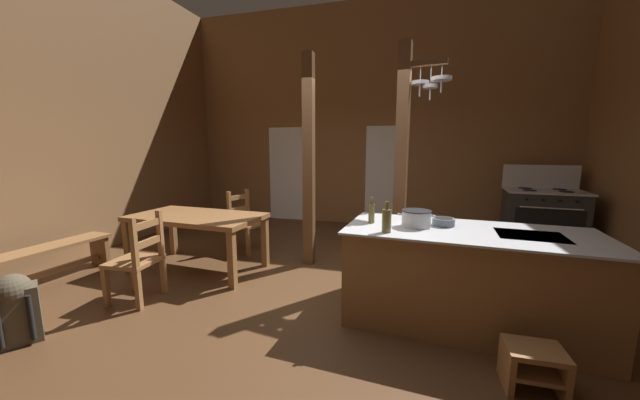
{
  "coord_description": "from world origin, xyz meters",
  "views": [
    {
      "loc": [
        0.88,
        -3.32,
        1.62
      ],
      "look_at": [
        -0.19,
        0.51,
        0.98
      ],
      "focal_mm": 18.32,
      "sensor_mm": 36.0,
      "label": 1
    }
  ],
  "objects_px": {
    "stockpot_on_counter": "(416,218)",
    "bottle_short_on_counter": "(387,220)",
    "dining_table": "(197,221)",
    "bottle_tall_on_counter": "(372,213)",
    "mixing_bowl_on_counter": "(443,222)",
    "stove_range": "(542,217)",
    "bench_along_left_wall": "(42,259)",
    "ladderback_chair_by_post": "(245,222)",
    "backpack": "(14,307)",
    "step_stool": "(533,365)",
    "ladderback_chair_near_window": "(138,260)",
    "kitchen_island": "(466,278)"
  },
  "relations": [
    {
      "from": "step_stool",
      "to": "backpack",
      "type": "relative_size",
      "value": 0.61
    },
    {
      "from": "kitchen_island",
      "to": "backpack",
      "type": "xyz_separation_m",
      "value": [
        -3.63,
        -1.34,
        -0.13
      ]
    },
    {
      "from": "kitchen_island",
      "to": "step_stool",
      "type": "bearing_deg",
      "value": -67.7
    },
    {
      "from": "backpack",
      "to": "bottle_short_on_counter",
      "type": "distance_m",
      "value": 3.19
    },
    {
      "from": "step_stool",
      "to": "ladderback_chair_near_window",
      "type": "bearing_deg",
      "value": 174.45
    },
    {
      "from": "stove_range",
      "to": "ladderback_chair_by_post",
      "type": "xyz_separation_m",
      "value": [
        -4.59,
        -1.56,
        -0.03
      ]
    },
    {
      "from": "dining_table",
      "to": "backpack",
      "type": "xyz_separation_m",
      "value": [
        -0.41,
        -1.87,
        -0.34
      ]
    },
    {
      "from": "step_stool",
      "to": "bench_along_left_wall",
      "type": "distance_m",
      "value": 5.06
    },
    {
      "from": "mixing_bowl_on_counter",
      "to": "bottle_tall_on_counter",
      "type": "bearing_deg",
      "value": -173.95
    },
    {
      "from": "mixing_bowl_on_counter",
      "to": "bottle_short_on_counter",
      "type": "xyz_separation_m",
      "value": [
        -0.5,
        -0.4,
        0.07
      ]
    },
    {
      "from": "dining_table",
      "to": "kitchen_island",
      "type": "bearing_deg",
      "value": -9.33
    },
    {
      "from": "bench_along_left_wall",
      "to": "ladderback_chair_by_post",
      "type": "bearing_deg",
      "value": 46.63
    },
    {
      "from": "kitchen_island",
      "to": "stove_range",
      "type": "xyz_separation_m",
      "value": [
        1.59,
        2.99,
        0.04
      ]
    },
    {
      "from": "ladderback_chair_near_window",
      "to": "stockpot_on_counter",
      "type": "relative_size",
      "value": 2.79
    },
    {
      "from": "step_stool",
      "to": "ladderback_chair_near_window",
      "type": "distance_m",
      "value": 3.59
    },
    {
      "from": "stove_range",
      "to": "bottle_short_on_counter",
      "type": "xyz_separation_m",
      "value": [
        -2.3,
        -3.26,
        0.51
      ]
    },
    {
      "from": "dining_table",
      "to": "stockpot_on_counter",
      "type": "height_order",
      "value": "stockpot_on_counter"
    },
    {
      "from": "kitchen_island",
      "to": "bench_along_left_wall",
      "type": "height_order",
      "value": "kitchen_island"
    },
    {
      "from": "step_stool",
      "to": "dining_table",
      "type": "xyz_separation_m",
      "value": [
        -3.55,
        1.32,
        0.47
      ]
    },
    {
      "from": "step_stool",
      "to": "mixing_bowl_on_counter",
      "type": "bearing_deg",
      "value": 120.25
    },
    {
      "from": "ladderback_chair_near_window",
      "to": "backpack",
      "type": "relative_size",
      "value": 1.59
    },
    {
      "from": "stockpot_on_counter",
      "to": "bottle_short_on_counter",
      "type": "height_order",
      "value": "bottle_short_on_counter"
    },
    {
      "from": "dining_table",
      "to": "bottle_tall_on_counter",
      "type": "relative_size",
      "value": 6.89
    },
    {
      "from": "stove_range",
      "to": "mixing_bowl_on_counter",
      "type": "distance_m",
      "value": 3.41
    },
    {
      "from": "bottle_tall_on_counter",
      "to": "kitchen_island",
      "type": "bearing_deg",
      "value": -3.67
    },
    {
      "from": "backpack",
      "to": "bottle_tall_on_counter",
      "type": "relative_size",
      "value": 2.34
    },
    {
      "from": "backpack",
      "to": "bottle_tall_on_counter",
      "type": "xyz_separation_m",
      "value": [
        2.76,
        1.39,
        0.67
      ]
    },
    {
      "from": "ladderback_chair_near_window",
      "to": "bottle_tall_on_counter",
      "type": "height_order",
      "value": "bottle_tall_on_counter"
    },
    {
      "from": "step_stool",
      "to": "backpack",
      "type": "height_order",
      "value": "backpack"
    },
    {
      "from": "stove_range",
      "to": "ladderback_chair_by_post",
      "type": "distance_m",
      "value": 4.85
    },
    {
      "from": "stove_range",
      "to": "dining_table",
      "type": "bearing_deg",
      "value": -152.95
    },
    {
      "from": "kitchen_island",
      "to": "stockpot_on_counter",
      "type": "distance_m",
      "value": 0.7
    },
    {
      "from": "stockpot_on_counter",
      "to": "step_stool",
      "type": "bearing_deg",
      "value": -45.6
    },
    {
      "from": "dining_table",
      "to": "backpack",
      "type": "distance_m",
      "value": 1.94
    },
    {
      "from": "stove_range",
      "to": "backpack",
      "type": "distance_m",
      "value": 6.78
    },
    {
      "from": "step_stool",
      "to": "stockpot_on_counter",
      "type": "xyz_separation_m",
      "value": [
        -0.78,
        0.8,
        0.79
      ]
    },
    {
      "from": "bench_along_left_wall",
      "to": "stockpot_on_counter",
      "type": "xyz_separation_m",
      "value": [
        4.26,
        0.4,
        0.66
      ]
    },
    {
      "from": "ladderback_chair_by_post",
      "to": "mixing_bowl_on_counter",
      "type": "distance_m",
      "value": 3.12
    },
    {
      "from": "mixing_bowl_on_counter",
      "to": "bottle_tall_on_counter",
      "type": "distance_m",
      "value": 0.68
    },
    {
      "from": "ladderback_chair_near_window",
      "to": "bottle_tall_on_counter",
      "type": "bearing_deg",
      "value": 11.83
    },
    {
      "from": "stove_range",
      "to": "bench_along_left_wall",
      "type": "relative_size",
      "value": 0.86
    },
    {
      "from": "ladderback_chair_near_window",
      "to": "step_stool",
      "type": "bearing_deg",
      "value": -5.55
    },
    {
      "from": "bottle_short_on_counter",
      "to": "bottle_tall_on_counter",
      "type": "bearing_deg",
      "value": 117.27
    },
    {
      "from": "ladderback_chair_near_window",
      "to": "backpack",
      "type": "bearing_deg",
      "value": -113.41
    },
    {
      "from": "dining_table",
      "to": "bench_along_left_wall",
      "type": "bearing_deg",
      "value": -148.5
    },
    {
      "from": "mixing_bowl_on_counter",
      "to": "ladderback_chair_by_post",
      "type": "bearing_deg",
      "value": 155.1
    },
    {
      "from": "step_stool",
      "to": "bottle_tall_on_counter",
      "type": "xyz_separation_m",
      "value": [
        -1.2,
        0.84,
        0.81
      ]
    },
    {
      "from": "stockpot_on_counter",
      "to": "dining_table",
      "type": "bearing_deg",
      "value": 169.41
    },
    {
      "from": "dining_table",
      "to": "ladderback_chair_near_window",
      "type": "distance_m",
      "value": 0.99
    },
    {
      "from": "stove_range",
      "to": "bottle_short_on_counter",
      "type": "relative_size",
      "value": 4.86
    }
  ]
}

